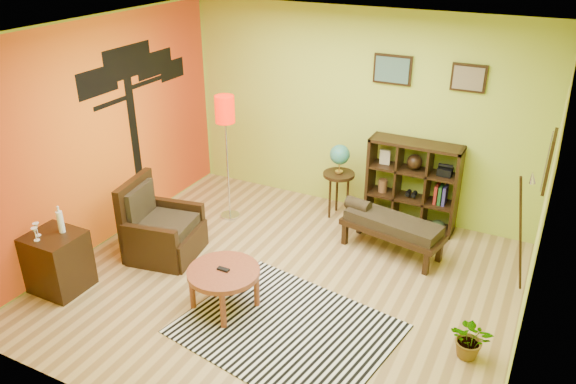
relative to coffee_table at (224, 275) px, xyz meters
The scene contains 11 objects.
ground 0.85m from the coffee_table, 61.75° to the left, with size 5.00×5.00×0.00m, color tan.
room_shell 1.57m from the coffee_table, 68.83° to the left, with size 5.04×4.54×2.82m.
zebra_rug 0.86m from the coffee_table, ahead, with size 2.04×1.63×0.01m, color silver.
coffee_table is the anchor object (origin of this frame).
armchair 1.42m from the coffee_table, 156.21° to the left, with size 0.92×0.92×0.97m.
side_cabinet 1.92m from the coffee_table, 164.08° to the right, with size 0.58×0.53×1.00m.
floor_lamp 2.30m from the coffee_table, 120.71° to the left, with size 0.26×0.26×1.74m.
globe_table 2.54m from the coffee_table, 83.63° to the left, with size 0.43×0.43×1.06m.
cube_shelf 2.97m from the coffee_table, 64.76° to the left, with size 1.20×0.35×1.20m.
bench 2.24m from the coffee_table, 57.30° to the left, with size 1.34×0.70×0.59m.
potted_plant 2.53m from the coffee_table, ahead, with size 0.38×0.43×0.33m, color #26661E.
Camera 1 is at (2.47, -4.74, 3.75)m, focal length 35.00 mm.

